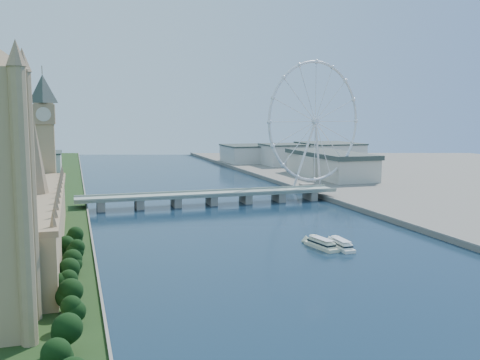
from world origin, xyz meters
name	(u,v)px	position (x,y,z in m)	size (l,w,h in m)	color
tree_row	(67,300)	(-113.00, 66.00, 8.87)	(8.13, 200.13, 19.87)	black
parliament_range	(39,221)	(-128.00, 170.00, 18.48)	(24.00, 200.00, 70.00)	tan
big_ben	(44,126)	(-128.00, 278.00, 66.57)	(20.02, 20.02, 110.00)	tan
westminster_bridge	(211,197)	(0.00, 300.00, 6.63)	(220.00, 22.00, 9.50)	gray
london_eye	(315,122)	(119.98, 355.08, 67.52)	(113.60, 39.12, 124.30)	silver
county_hall	(330,179)	(175.00, 430.00, 0.00)	(54.00, 144.00, 35.00)	beige
city_skyline	(192,159)	(39.22, 560.08, 16.96)	(505.00, 280.00, 32.00)	beige
tour_boat_near	(321,248)	(22.62, 138.46, 0.00)	(7.15, 28.08, 6.19)	beige
tour_boat_far	(341,249)	(32.48, 134.03, 0.00)	(6.86, 26.99, 5.94)	white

